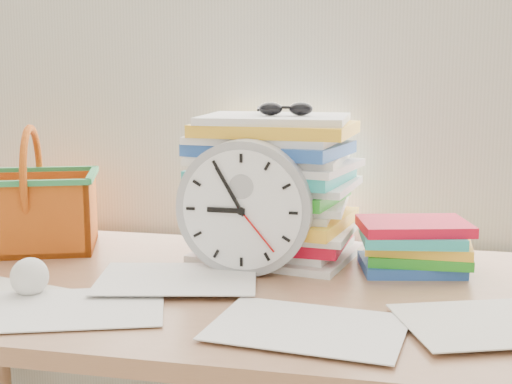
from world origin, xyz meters
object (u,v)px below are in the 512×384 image
(paper_stack, at_px, (275,187))
(book_stack, at_px, (416,245))
(basket, at_px, (33,189))
(clock, at_px, (245,208))
(desk, at_px, (219,323))

(paper_stack, height_order, book_stack, paper_stack)
(basket, bearing_deg, clock, -31.04)
(desk, distance_m, book_stack, 0.41)
(paper_stack, relative_size, book_stack, 1.41)
(desk, relative_size, clock, 5.47)
(desk, relative_size, basket, 5.35)
(desk, distance_m, paper_stack, 0.32)
(paper_stack, xyz_separation_m, basket, (-0.52, -0.05, -0.02))
(paper_stack, bearing_deg, book_stack, -9.61)
(desk, height_order, basket, basket)
(book_stack, bearing_deg, paper_stack, 170.39)
(clock, bearing_deg, paper_stack, 78.23)
(desk, xyz_separation_m, paper_stack, (0.06, 0.22, 0.22))
(desk, height_order, paper_stack, paper_stack)
(book_stack, bearing_deg, basket, -179.62)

